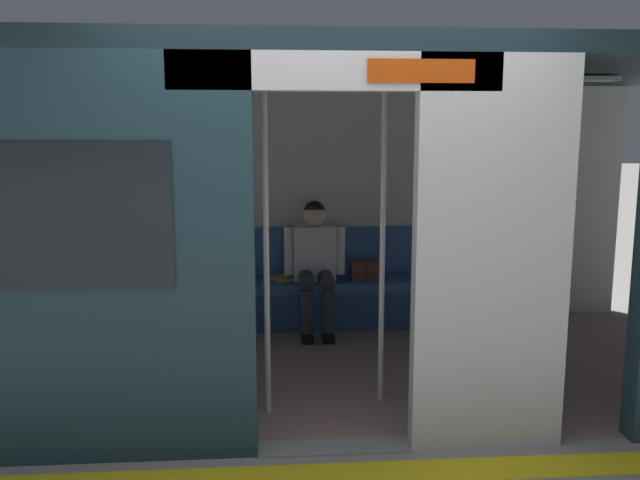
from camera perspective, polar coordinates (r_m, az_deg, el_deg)
The scene contains 9 objects.
ground_plane at distance 4.03m, azimuth 1.20°, elevation -17.28°, with size 60.00×60.00×0.00m, color gray.
platform_edge_strip at distance 3.76m, azimuth 1.67°, elevation -19.29°, with size 8.00×0.24×0.01m, color yellow.
train_car at distance 4.85m, azimuth -0.77°, elevation 6.28°, with size 6.40×2.88×2.33m.
bench_seat at distance 6.14m, azimuth -0.94°, elevation -4.41°, with size 2.41×0.44×0.44m.
person_seated at distance 6.03m, azimuth -0.42°, elevation -1.52°, with size 0.55×0.67×1.17m.
handbag at distance 6.18m, azimuth 3.84°, elevation -2.57°, with size 0.26×0.15×0.17m.
book at distance 6.16m, azimuth -3.28°, elevation -3.28°, with size 0.15×0.22×0.03m, color gold.
grab_pole_door at distance 4.16m, azimuth -4.60°, elevation -0.52°, with size 0.04×0.04×2.19m, color silver.
grab_pole_far at distance 4.35m, azimuth 5.35°, elevation -0.09°, with size 0.04×0.04×2.19m, color silver.
Camera 1 is at (0.35, 3.58, 1.82)m, focal length 37.59 mm.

